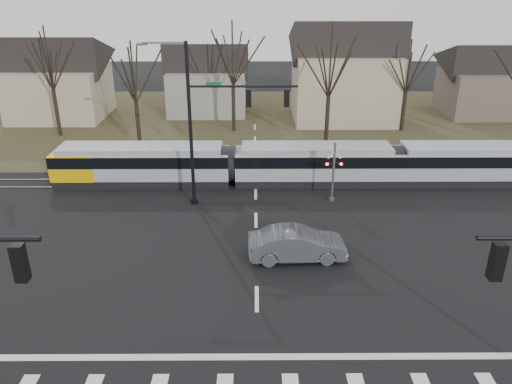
{
  "coord_description": "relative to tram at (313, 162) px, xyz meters",
  "views": [
    {
      "loc": [
        -0.14,
        -17.02,
        13.71
      ],
      "look_at": [
        0.0,
        9.0,
        2.3
      ],
      "focal_mm": 35.0,
      "sensor_mm": 36.0,
      "label": 1
    }
  ],
  "objects": [
    {
      "name": "house_b",
      "position": [
        -9.08,
        20.0,
        2.47
      ],
      "size": [
        8.64,
        7.56,
        7.65
      ],
      "color": "gray",
      "rests_on": "ground"
    },
    {
      "name": "tree_row",
      "position": [
        -2.08,
        10.0,
        3.5
      ],
      "size": [
        59.2,
        7.2,
        10.0
      ],
      "color": "black",
      "rests_on": "ground"
    },
    {
      "name": "grass_verge",
      "position": [
        -4.08,
        16.0,
        -1.49
      ],
      "size": [
        140.0,
        28.0,
        0.01
      ],
      "primitive_type": "cube",
      "color": "#38331E",
      "rests_on": "ground"
    },
    {
      "name": "rail_pair",
      "position": [
        -4.08,
        -0.2,
        -1.47
      ],
      "size": [
        90.0,
        1.52,
        0.06
      ],
      "color": "#59595E",
      "rests_on": "ground"
    },
    {
      "name": "sedan",
      "position": [
        -1.96,
        -10.43,
        -0.66
      ],
      "size": [
        2.24,
        5.24,
        1.67
      ],
      "primitive_type": "imported",
      "rotation": [
        0.0,
        0.0,
        1.62
      ],
      "color": "#4A4D51",
      "rests_on": "ground"
    },
    {
      "name": "house_c",
      "position": [
        4.92,
        17.0,
        3.73
      ],
      "size": [
        10.8,
        8.64,
        10.1
      ],
      "color": "tan",
      "rests_on": "ground"
    },
    {
      "name": "tram",
      "position": [
        0.0,
        0.0,
        0.0
      ],
      "size": [
        36.31,
        2.7,
        2.75
      ],
      "color": "gray",
      "rests_on": "ground"
    },
    {
      "name": "rail_crossing_signal",
      "position": [
        0.92,
        -3.21,
        0.39
      ],
      "size": [
        1.08,
        0.36,
        4.0
      ],
      "color": "#59595B",
      "rests_on": "ground"
    },
    {
      "name": "house_a",
      "position": [
        -24.08,
        18.0,
        2.96
      ],
      "size": [
        9.72,
        8.64,
        8.6
      ],
      "color": "tan",
      "rests_on": "ground"
    },
    {
      "name": "signal_pole_far",
      "position": [
        -6.49,
        -3.5,
        4.2
      ],
      "size": [
        9.28,
        0.44,
        10.2
      ],
      "color": "black",
      "rests_on": "ground"
    },
    {
      "name": "stop_line",
      "position": [
        -4.08,
        -17.8,
        -1.49
      ],
      "size": [
        28.0,
        0.35,
        0.01
      ],
      "primitive_type": "cube",
      "color": "silver",
      "rests_on": "ground"
    },
    {
      "name": "lane_dashes",
      "position": [
        -4.08,
        -0.0,
        -1.49
      ],
      "size": [
        0.18,
        30.0,
        0.01
      ],
      "color": "silver",
      "rests_on": "ground"
    },
    {
      "name": "house_d",
      "position": [
        19.92,
        19.0,
        2.47
      ],
      "size": [
        8.64,
        7.56,
        7.65
      ],
      "color": "brown",
      "rests_on": "ground"
    },
    {
      "name": "ground",
      "position": [
        -4.08,
        -16.0,
        -1.5
      ],
      "size": [
        140.0,
        140.0,
        0.0
      ],
      "primitive_type": "plane",
      "color": "black"
    }
  ]
}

